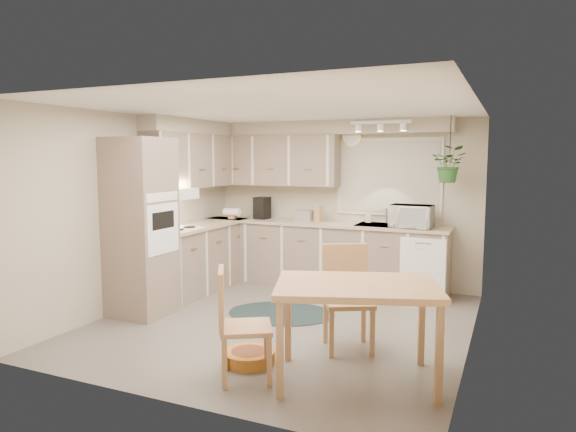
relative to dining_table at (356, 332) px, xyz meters
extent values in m
plane|color=#605B55|center=(-1.19, 1.14, -0.42)|extent=(4.20, 4.20, 0.00)
plane|color=white|center=(-1.19, 1.14, 1.98)|extent=(4.20, 4.20, 0.00)
cube|color=#BFB39E|center=(-1.19, 3.24, 0.78)|extent=(4.00, 0.04, 2.40)
cube|color=#BFB39E|center=(-1.19, -0.96, 0.78)|extent=(4.00, 0.04, 2.40)
cube|color=#BFB39E|center=(-3.19, 1.14, 0.78)|extent=(0.04, 4.20, 2.40)
cube|color=#BFB39E|center=(0.81, 1.14, 0.78)|extent=(0.04, 4.20, 2.40)
cube|color=gray|center=(-2.89, 2.02, 0.03)|extent=(0.60, 1.85, 0.90)
cube|color=gray|center=(-1.39, 2.94, 0.03)|extent=(3.60, 0.60, 0.90)
cube|color=tan|center=(-2.88, 2.02, 0.50)|extent=(0.64, 1.89, 0.04)
cube|color=tan|center=(-1.39, 2.93, 0.50)|extent=(3.64, 0.64, 0.04)
cube|color=gray|center=(-2.86, 0.77, 0.63)|extent=(0.65, 0.65, 2.10)
cube|color=white|center=(-2.54, 0.77, 0.63)|extent=(0.02, 0.56, 0.58)
cube|color=gray|center=(-3.01, 2.14, 1.41)|extent=(0.35, 2.00, 0.75)
cube|color=gray|center=(-2.19, 3.07, 1.41)|extent=(2.00, 0.35, 0.75)
cube|color=#BFB39E|center=(-3.04, 2.14, 1.88)|extent=(0.30, 2.00, 0.20)
cube|color=#BFB39E|center=(-1.39, 3.09, 1.88)|extent=(3.60, 0.30, 0.20)
cube|color=white|center=(-2.87, 1.44, 0.53)|extent=(0.52, 0.58, 0.02)
cube|color=white|center=(-2.89, 1.44, 0.98)|extent=(0.40, 0.60, 0.14)
cube|color=beige|center=(-0.49, 3.21, 1.18)|extent=(1.40, 0.02, 1.00)
cube|color=silver|center=(-0.49, 3.22, 1.18)|extent=(1.50, 0.02, 1.10)
cube|color=#96989D|center=(-0.49, 2.94, 0.48)|extent=(0.70, 0.48, 0.10)
cube|color=white|center=(0.11, 2.63, 0.01)|extent=(0.58, 0.02, 0.83)
cube|color=white|center=(-0.49, 2.69, 1.91)|extent=(0.80, 0.04, 0.04)
cylinder|color=gold|center=(-1.04, 3.21, 1.76)|extent=(0.30, 0.03, 0.30)
cube|color=tan|center=(0.00, 0.00, 0.00)|extent=(1.54, 1.27, 0.83)
cube|color=tan|center=(-0.86, -0.34, 0.06)|extent=(0.61, 0.61, 0.95)
cube|color=tan|center=(-0.27, 0.65, 0.09)|extent=(0.64, 0.64, 1.01)
ellipsoid|color=black|center=(-1.35, 1.44, -0.41)|extent=(1.45, 1.20, 0.01)
cylinder|color=#BC6F25|center=(-1.00, -0.03, -0.36)|extent=(0.60, 0.60, 0.11)
imported|color=white|center=(-0.08, 2.84, 0.71)|extent=(0.56, 0.33, 0.37)
imported|color=white|center=(-0.74, 3.09, 0.56)|extent=(0.11, 0.18, 0.08)
imported|color=#2B5E25|center=(0.38, 2.84, 1.32)|extent=(0.44, 0.48, 0.37)
cube|color=black|center=(-2.35, 2.94, 0.69)|extent=(0.21, 0.25, 0.33)
cube|color=#96989D|center=(-1.67, 2.96, 0.60)|extent=(0.28, 0.18, 0.16)
cube|color=tan|center=(-1.46, 2.99, 0.64)|extent=(0.12, 0.12, 0.22)
camera|label=1|loc=(1.15, -4.02, 1.44)|focal=32.00mm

